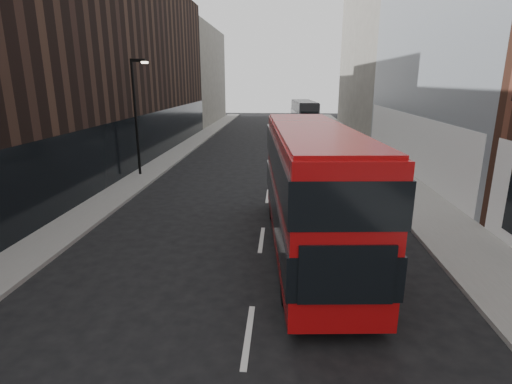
% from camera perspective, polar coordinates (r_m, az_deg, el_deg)
% --- Properties ---
extents(sidewalk_right, '(3.00, 80.00, 0.15)m').
position_cam_1_polar(sidewalk_right, '(32.51, 15.83, 4.73)').
color(sidewalk_right, slate).
rests_on(sidewalk_right, ground).
extents(sidewalk_left, '(2.00, 80.00, 0.15)m').
position_cam_1_polar(sidewalk_left, '(32.98, -11.64, 5.15)').
color(sidewalk_left, slate).
rests_on(sidewalk_left, ground).
extents(building_modern_block, '(5.03, 22.00, 20.00)m').
position_cam_1_polar(building_modern_block, '(29.57, 27.17, 21.82)').
color(building_modern_block, '#999EA3').
rests_on(building_modern_block, ground).
extents(building_victorian, '(6.50, 24.00, 21.00)m').
position_cam_1_polar(building_victorian, '(51.51, 16.71, 19.21)').
color(building_victorian, '#635F57').
rests_on(building_victorian, ground).
extents(building_left_mid, '(5.00, 24.00, 14.00)m').
position_cam_1_polar(building_left_mid, '(38.29, -15.47, 16.76)').
color(building_left_mid, black).
rests_on(building_left_mid, ground).
extents(building_left_far, '(5.00, 20.00, 13.00)m').
position_cam_1_polar(building_left_far, '(59.54, -8.35, 16.07)').
color(building_left_far, '#635F57').
rests_on(building_left_far, ground).
extents(street_lamp, '(1.06, 0.22, 7.00)m').
position_cam_1_polar(street_lamp, '(25.92, -16.72, 11.20)').
color(street_lamp, black).
rests_on(street_lamp, sidewalk_left).
extents(red_bus, '(3.43, 11.13, 4.43)m').
position_cam_1_polar(red_bus, '(13.79, 7.85, 1.03)').
color(red_bus, '#93090A').
rests_on(red_bus, ground).
extents(grey_bus, '(3.21, 10.66, 3.40)m').
position_cam_1_polar(grey_bus, '(52.33, 6.87, 11.07)').
color(grey_bus, black).
rests_on(grey_bus, ground).
extents(car_a, '(2.02, 4.03, 1.32)m').
position_cam_1_polar(car_a, '(19.97, 9.16, 0.22)').
color(car_a, black).
rests_on(car_a, ground).
extents(car_b, '(1.82, 4.04, 1.29)m').
position_cam_1_polar(car_b, '(29.27, 7.47, 5.17)').
color(car_b, '#9C9FA4').
rests_on(car_b, ground).
extents(car_c, '(2.09, 4.67, 1.33)m').
position_cam_1_polar(car_c, '(30.93, 7.49, 5.77)').
color(car_c, black).
rests_on(car_c, ground).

